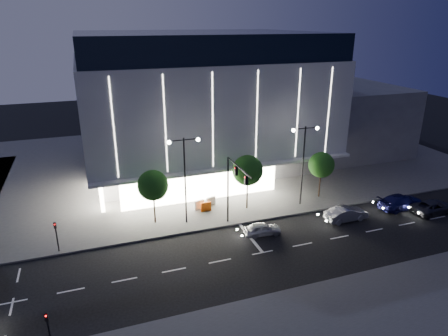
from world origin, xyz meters
TOP-DOWN VIEW (x-y plane):
  - ground at (0.00, 0.00)m, footprint 160.00×160.00m
  - sidewalk_museum at (5.00, 24.00)m, footprint 70.00×40.00m
  - sidewalk_near at (5.00, -12.00)m, footprint 70.00×10.00m
  - museum at (2.98, 22.31)m, footprint 30.00×25.80m
  - annex_building at (26.00, 24.00)m, footprint 16.00×20.00m
  - traffic_mast at (1.00, 3.34)m, footprint 0.33×5.89m
  - street_lamp_west at (-3.00, 6.00)m, footprint 3.16×0.36m
  - street_lamp_east at (10.00, 6.00)m, footprint 3.16×0.36m
  - ped_signal_far at (-15.00, 4.50)m, footprint 0.22×0.24m
  - ped_signal_near at (-15.00, -7.50)m, footprint 0.22×0.24m
  - tree_left at (-5.97, 7.02)m, footprint 3.02×3.02m
  - tree_mid at (4.03, 7.02)m, footprint 3.25×3.25m
  - tree_right at (13.03, 7.02)m, footprint 2.91×2.91m
  - car_lead at (3.28, 1.39)m, footprint 3.74×1.80m
  - car_second at (12.59, 1.22)m, footprint 4.57×1.68m
  - car_third at (19.89, 1.64)m, footprint 5.58×2.62m
  - car_fourth at (22.36, -0.37)m, footprint 5.01×2.52m
  - barrier_b at (-0.96, 8.52)m, footprint 1.13×0.48m
  - barrier_c at (-0.41, 7.78)m, footprint 1.10×0.27m
  - barrier_d at (0.50, 8.90)m, footprint 1.12×0.57m

SIDE VIEW (x-z plane):
  - ground at x=0.00m, z-range 0.00..0.00m
  - sidewalk_museum at x=5.00m, z-range 0.00..0.15m
  - sidewalk_near at x=5.00m, z-range 0.00..0.15m
  - car_lead at x=3.28m, z-range 0.00..1.23m
  - barrier_b at x=-0.96m, z-range 0.15..1.15m
  - barrier_c at x=-0.41m, z-range 0.15..1.15m
  - barrier_d at x=0.50m, z-range 0.15..1.15m
  - car_fourth at x=22.36m, z-range 0.00..1.36m
  - car_second at x=12.59m, z-range 0.00..1.50m
  - car_third at x=19.89m, z-range 0.00..1.57m
  - ped_signal_far at x=-15.00m, z-range 0.39..3.39m
  - ped_signal_near at x=-15.00m, z-range 0.39..3.39m
  - tree_right at x=13.03m, z-range 1.13..6.64m
  - tree_left at x=-5.97m, z-range 1.17..6.90m
  - tree_mid at x=4.03m, z-range 1.26..7.41m
  - annex_building at x=26.00m, z-range 0.00..10.00m
  - traffic_mast at x=1.00m, z-range 1.49..8.56m
  - street_lamp_west at x=-3.00m, z-range 1.46..10.46m
  - street_lamp_east at x=10.00m, z-range 1.46..10.46m
  - museum at x=2.98m, z-range 0.27..18.27m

